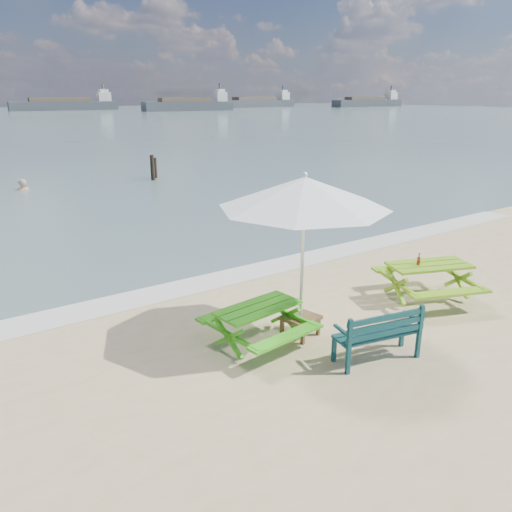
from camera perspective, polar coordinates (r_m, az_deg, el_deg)
foam_strip at (r=11.21m, az=-3.56°, el=-2.50°), size 22.00×0.90×0.01m
picnic_table_left at (r=8.22m, az=0.24°, el=-8.02°), size 1.58×1.72×0.68m
picnic_table_right at (r=10.49m, az=18.99°, el=-2.89°), size 2.11×2.21×0.76m
park_bench at (r=8.03m, az=13.59°, el=-9.74°), size 1.44×0.74×0.84m
side_table at (r=8.59m, az=5.08°, el=-7.90°), size 0.66×0.66×0.36m
patio_umbrella at (r=7.87m, az=5.54°, el=7.23°), size 3.31×3.31×2.72m
beer_bottle at (r=10.19m, az=18.08°, el=-0.57°), size 0.06×0.06×0.24m
swimmer at (r=23.82m, az=-24.94°, el=5.80°), size 0.75×0.56×1.86m
mooring_pilings at (r=24.79m, az=-11.61°, el=9.63°), size 0.58×0.78×1.40m
cargo_ships at (r=138.37m, az=-8.56°, el=16.74°), size 159.91×26.88×4.40m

